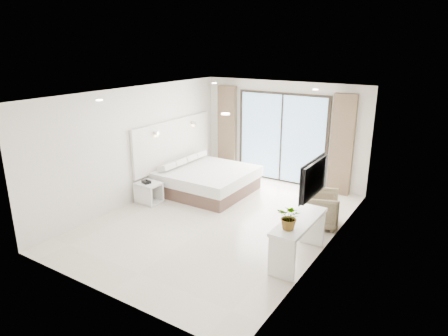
{
  "coord_description": "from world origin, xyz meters",
  "views": [
    {
      "loc": [
        4.28,
        -6.52,
        3.64
      ],
      "look_at": [
        -0.12,
        0.4,
        1.05
      ],
      "focal_mm": 32.0,
      "sensor_mm": 36.0,
      "label": 1
    }
  ],
  "objects": [
    {
      "name": "phone",
      "position": [
        -1.96,
        -0.1,
        0.54
      ],
      "size": [
        0.22,
        0.19,
        0.07
      ],
      "primitive_type": "cube",
      "rotation": [
        0.0,
        0.0,
        -0.22
      ],
      "color": "black",
      "rests_on": "nightstand"
    },
    {
      "name": "room_shell",
      "position": [
        -0.2,
        0.87,
        1.58
      ],
      "size": [
        4.62,
        6.22,
        2.72
      ],
      "color": "silver",
      "rests_on": "ground"
    },
    {
      "name": "plant",
      "position": [
        2.04,
        -1.04,
        0.94
      ],
      "size": [
        0.4,
        0.44,
        0.33
      ],
      "primitive_type": "imported",
      "rotation": [
        0.0,
        0.0,
        0.03
      ],
      "color": "#33662D",
      "rests_on": "console_desk"
    },
    {
      "name": "ground",
      "position": [
        0.0,
        0.0,
        0.0
      ],
      "size": [
        6.2,
        6.2,
        0.0
      ],
      "primitive_type": "plane",
      "color": "beige",
      "rests_on": "ground"
    },
    {
      "name": "bed",
      "position": [
        -1.24,
        1.3,
        0.31
      ],
      "size": [
        2.15,
        2.04,
        0.74
      ],
      "color": "brown",
      "rests_on": "ground"
    },
    {
      "name": "armchair",
      "position": [
        1.85,
        0.94,
        0.4
      ],
      "size": [
        0.95,
        0.98,
        0.81
      ],
      "primitive_type": "imported",
      "rotation": [
        0.0,
        0.0,
        1.9
      ],
      "color": "#887D59",
      "rests_on": "ground"
    },
    {
      "name": "nightstand",
      "position": [
        -1.94,
        -0.05,
        0.25
      ],
      "size": [
        0.56,
        0.46,
        0.5
      ],
      "rotation": [
        0.0,
        0.0,
        -0.02
      ],
      "color": "white",
      "rests_on": "ground"
    },
    {
      "name": "console_desk",
      "position": [
        2.04,
        -0.62,
        0.56
      ],
      "size": [
        0.47,
        1.51,
        0.77
      ],
      "color": "white",
      "rests_on": "ground"
    }
  ]
}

